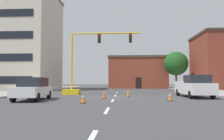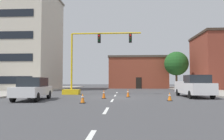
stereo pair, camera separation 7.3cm
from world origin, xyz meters
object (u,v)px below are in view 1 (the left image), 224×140
pickup_truck_white (194,86)px  traffic_cone_roadside_b (170,97)px  tree_right_far (176,64)px  traffic_cone_roadside_d (128,93)px  traffic_cone_roadside_c (83,98)px  sedan_white_near_left (33,89)px  traffic_cone_roadside_a (104,94)px  traffic_signal_gantry (81,74)px

pickup_truck_white → traffic_cone_roadside_b: (-2.96, -3.77, -0.65)m
tree_right_far → pickup_truck_white: 20.40m
tree_right_far → traffic_cone_roadside_d: size_ratio=8.96×
pickup_truck_white → traffic_cone_roadside_c: (-9.06, -5.75, -0.65)m
sedan_white_near_left → tree_right_far: bearing=54.7°
traffic_cone_roadside_b → pickup_truck_white: bearing=51.9°
pickup_truck_white → traffic_cone_roadside_b: size_ratio=8.24×
traffic_cone_roadside_a → traffic_cone_roadside_c: traffic_cone_roadside_a is taller
pickup_truck_white → traffic_signal_gantry: bearing=162.3°
traffic_cone_roadside_d → sedan_white_near_left: bearing=-154.6°
traffic_signal_gantry → traffic_cone_roadside_d: size_ratio=11.16×
traffic_cone_roadside_d → traffic_cone_roadside_c: bearing=-119.1°
traffic_cone_roadside_a → traffic_cone_roadside_d: 2.67m
sedan_white_near_left → traffic_cone_roadside_b: size_ratio=7.00×
tree_right_far → traffic_cone_roadside_d: tree_right_far is taller
tree_right_far → traffic_cone_roadside_b: size_ratio=10.37×
traffic_cone_roadside_a → traffic_cone_roadside_b: size_ratio=1.18×
sedan_white_near_left → traffic_cone_roadside_d: (7.38, 3.51, -0.51)m
traffic_cone_roadside_c → traffic_cone_roadside_b: bearing=18.0°
pickup_truck_white → traffic_cone_roadside_b: 4.83m
sedan_white_near_left → traffic_cone_roadside_c: bearing=-25.8°
traffic_signal_gantry → traffic_cone_roadside_d: 6.55m
traffic_cone_roadside_b → tree_right_far: bearing=75.2°
traffic_signal_gantry → traffic_cone_roadside_c: (1.99, -9.27, -1.89)m
pickup_truck_white → traffic_cone_roadside_a: pickup_truck_white is taller
traffic_signal_gantry → traffic_cone_roadside_a: 6.46m
tree_right_far → traffic_cone_roadside_c: 28.69m
traffic_cone_roadside_b → traffic_cone_roadside_c: traffic_cone_roadside_c is taller
traffic_cone_roadside_b → traffic_cone_roadside_c: 6.41m
traffic_cone_roadside_a → traffic_cone_roadside_b: (5.06, -1.89, -0.06)m
sedan_white_near_left → traffic_cone_roadside_c: 4.79m
pickup_truck_white → traffic_cone_roadside_c: size_ratio=8.19×
traffic_cone_roadside_c → traffic_signal_gantry: bearing=102.1°
sedan_white_near_left → traffic_cone_roadside_a: (5.33, 1.81, -0.50)m
tree_right_far → traffic_cone_roadside_a: (-11.27, -21.67, -4.28)m
traffic_signal_gantry → tree_right_far: size_ratio=1.25×
tree_right_far → pickup_truck_white: (-3.26, -19.79, -3.69)m
traffic_signal_gantry → pickup_truck_white: traffic_signal_gantry is taller
traffic_signal_gantry → sedan_white_near_left: (-2.29, -7.20, -1.33)m
sedan_white_near_left → traffic_cone_roadside_a: 5.65m
pickup_truck_white → tree_right_far: bearing=80.6°
traffic_signal_gantry → pickup_truck_white: bearing=-17.7°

